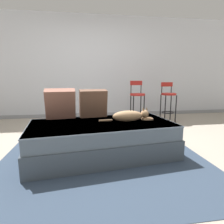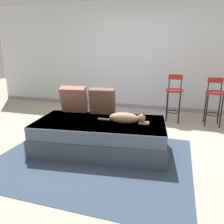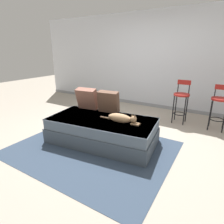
{
  "view_description": "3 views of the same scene",
  "coord_description": "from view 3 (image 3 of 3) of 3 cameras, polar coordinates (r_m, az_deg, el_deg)",
  "views": [
    {
      "loc": [
        -0.23,
        -2.81,
        1.04
      ],
      "look_at": [
        0.15,
        -0.3,
        0.57
      ],
      "focal_mm": 30.0,
      "sensor_mm": 36.0,
      "label": 1
    },
    {
      "loc": [
        1.04,
        -3.23,
        1.43
      ],
      "look_at": [
        0.15,
        -0.3,
        0.57
      ],
      "focal_mm": 35.0,
      "sensor_mm": 36.0,
      "label": 2
    },
    {
      "loc": [
        1.76,
        -2.95,
        1.61
      ],
      "look_at": [
        0.15,
        -0.3,
        0.57
      ],
      "focal_mm": 30.0,
      "sensor_mm": 36.0,
      "label": 3
    }
  ],
  "objects": [
    {
      "name": "ground_plane",
      "position": [
        3.79,
        0.42,
        -6.56
      ],
      "size": [
        16.0,
        16.0,
        0.0
      ],
      "primitive_type": "plane",
      "color": "#A89E8E",
      "rests_on": "ground"
    },
    {
      "name": "wall_back_panel",
      "position": [
        5.5,
        13.02,
        14.88
      ],
      "size": [
        8.0,
        0.1,
        2.6
      ],
      "primitive_type": "cube",
      "color": "silver",
      "rests_on": "ground"
    },
    {
      "name": "wall_baseboard_trim",
      "position": [
        5.66,
        11.93,
        2.09
      ],
      "size": [
        8.0,
        0.02,
        0.09
      ],
      "primitive_type": "cube",
      "color": "gray",
      "rests_on": "ground"
    },
    {
      "name": "area_rug",
      "position": [
        3.27,
        -6.0,
        -10.91
      ],
      "size": [
        2.59,
        2.05,
        0.01
      ],
      "primitive_type": "cube",
      "color": "#334256",
      "rests_on": "ground"
    },
    {
      "name": "couch",
      "position": [
        3.39,
        -3.06,
        -5.51
      ],
      "size": [
        1.99,
        1.18,
        0.45
      ],
      "color": "#44505B",
      "rests_on": "ground"
    },
    {
      "name": "throw_pillow_corner",
      "position": [
        3.8,
        -7.56,
        4.07
      ],
      "size": [
        0.44,
        0.3,
        0.44
      ],
      "color": "#936051",
      "rests_on": "couch"
    },
    {
      "name": "throw_pillow_middle",
      "position": [
        3.58,
        -1.09,
        3.17
      ],
      "size": [
        0.42,
        0.25,
        0.42
      ],
      "color": "brown",
      "rests_on": "couch"
    },
    {
      "name": "cat",
      "position": [
        3.1,
        2.87,
        -1.93
      ],
      "size": [
        0.74,
        0.19,
        0.19
      ],
      "color": "tan",
      "rests_on": "couch"
    },
    {
      "name": "bar_stool_near_window",
      "position": [
        4.47,
        20.36,
        3.81
      ],
      "size": [
        0.34,
        0.34,
        0.96
      ],
      "color": "black",
      "rests_on": "ground"
    },
    {
      "name": "bar_stool_by_doorway",
      "position": [
        4.4,
        29.94,
        2.13
      ],
      "size": [
        0.34,
        0.34,
        0.93
      ],
      "color": "black",
      "rests_on": "ground"
    }
  ]
}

